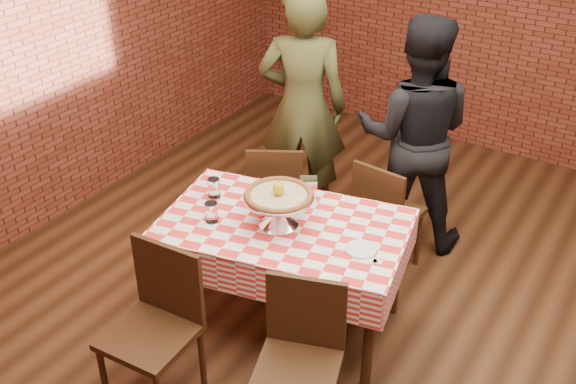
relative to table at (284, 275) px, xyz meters
The scene contains 18 objects.
ground 0.67m from the table, ahead, with size 6.00×6.00×0.00m, color black.
table is the anchor object (origin of this frame).
tablecloth 0.26m from the table, ahead, with size 1.45×0.88×0.24m, color red, non-canonical shape.
pizza_stand 0.48m from the table, 136.99° to the right, with size 0.42×0.42×0.18m, color silver, non-canonical shape.
pizza 0.57m from the table, 136.99° to the right, with size 0.40×0.40×0.03m, color #CABB8C.
lemon 0.62m from the table, 136.99° to the right, with size 0.07×0.07×0.08m, color yellow.
water_glass_left 0.61m from the table, 150.65° to the right, with size 0.08×0.08×0.12m, color white.
water_glass_right 0.69m from the table, behind, with size 0.08×0.08×0.12m, color white.
side_plate 0.64m from the table, ahead, with size 0.17×0.17×0.01m, color white.
sweetener_packet_a 0.72m from the table, ahead, with size 0.05×0.04×0.01m, color white.
sweetener_packet_b 0.74m from the table, ahead, with size 0.05×0.04×0.01m, color white.
condiment_caddy 0.55m from the table, 93.33° to the left, with size 0.10×0.08×0.15m, color silver.
chair_near_left 0.94m from the table, 106.69° to the right, with size 0.44×0.44×0.92m, color #3A2311, non-canonical shape.
chair_near_right 0.87m from the table, 53.06° to the right, with size 0.41×0.41×0.89m, color #3A2311, non-canonical shape.
chair_far_left 0.88m from the table, 126.30° to the left, with size 0.39×0.39×0.87m, color #3A2311, non-canonical shape.
chair_far_right 0.93m from the table, 72.04° to the left, with size 0.39×0.39×0.86m, color #3A2311, non-canonical shape.
diner_olive 1.43m from the table, 116.62° to the left, with size 0.66×0.43×1.82m, color #414623.
diner_black 1.41m from the table, 79.18° to the left, with size 0.83×0.65×1.72m, color black.
Camera 1 is at (1.23, -2.84, 2.94)m, focal length 42.01 mm.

